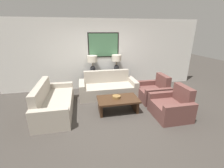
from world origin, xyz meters
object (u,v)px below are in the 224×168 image
at_px(couch_by_side, 54,103).
at_px(coffee_table, 118,102).
at_px(couch_by_back_wall, 108,88).
at_px(armchair_near_camera, 171,107).
at_px(decorative_bowl, 116,97).
at_px(console_table, 105,80).
at_px(table_lamp_left, 92,61).
at_px(armchair_near_back_wall, 154,92).
at_px(table_lamp_right, 117,60).

xyz_separation_m(couch_by_side, coffee_table, (1.79, -0.32, 0.01)).
height_order(couch_by_back_wall, armchair_near_camera, couch_by_back_wall).
xyz_separation_m(couch_by_back_wall, couch_by_side, (-1.70, -0.85, 0.00)).
xyz_separation_m(coffee_table, decorative_bowl, (-0.04, 0.05, 0.14)).
relative_size(console_table, table_lamp_left, 2.42).
bearing_deg(couch_by_side, armchair_near_back_wall, 3.86).
bearing_deg(console_table, coffee_table, -87.35).
bearing_deg(coffee_table, armchair_near_camera, -21.25).
bearing_deg(armchair_near_camera, table_lamp_left, 128.91).
height_order(coffee_table, decorative_bowl, decorative_bowl).
bearing_deg(decorative_bowl, armchair_near_back_wall, 19.02).
relative_size(console_table, couch_by_side, 0.75).
bearing_deg(armchair_near_back_wall, coffee_table, -158.75).
relative_size(couch_by_back_wall, armchair_near_back_wall, 2.09).
height_order(couch_by_side, coffee_table, couch_by_side).
distance_m(decorative_bowl, armchair_near_back_wall, 1.49).
bearing_deg(table_lamp_right, coffee_table, -101.60).
height_order(decorative_bowl, armchair_near_camera, armchair_near_camera).
bearing_deg(armchair_near_camera, couch_by_back_wall, 130.55).
distance_m(table_lamp_left, couch_by_side, 2.14).
height_order(console_table, couch_by_back_wall, couch_by_back_wall).
relative_size(decorative_bowl, armchair_near_camera, 0.24).
height_order(couch_by_back_wall, couch_by_side, same).
bearing_deg(console_table, table_lamp_right, -0.00).
relative_size(table_lamp_right, armchair_near_camera, 0.64).
bearing_deg(decorative_bowl, couch_by_back_wall, 92.56).
xyz_separation_m(couch_by_back_wall, armchair_near_back_wall, (1.45, -0.63, -0.01)).
bearing_deg(table_lamp_right, decorative_bowl, -102.97).
distance_m(table_lamp_left, armchair_near_camera, 3.17).
height_order(decorative_bowl, armchair_near_back_wall, armchair_near_back_wall).
bearing_deg(armchair_near_back_wall, table_lamp_right, 127.07).
xyz_separation_m(table_lamp_left, armchair_near_camera, (1.92, -2.37, -0.87)).
distance_m(table_lamp_left, coffee_table, 2.10).
bearing_deg(console_table, couch_by_back_wall, -90.00).
xyz_separation_m(table_lamp_left, couch_by_back_wall, (0.46, -0.68, -0.86)).
height_order(table_lamp_right, armchair_near_camera, table_lamp_right).
bearing_deg(console_table, couch_by_side, -138.24).
height_order(couch_by_back_wall, coffee_table, couch_by_back_wall).
bearing_deg(coffee_table, table_lamp_left, 106.58).
xyz_separation_m(table_lamp_left, armchair_near_back_wall, (1.92, -1.31, -0.87)).
xyz_separation_m(table_lamp_right, couch_by_side, (-2.17, -1.52, -0.86)).
xyz_separation_m(table_lamp_left, table_lamp_right, (0.93, 0.00, 0.00)).
xyz_separation_m(console_table, table_lamp_left, (-0.46, -0.00, 0.78)).
bearing_deg(couch_by_back_wall, coffee_table, -85.82).
xyz_separation_m(table_lamp_right, coffee_table, (-0.38, -1.84, -0.85)).
distance_m(table_lamp_right, armchair_near_camera, 2.71).
bearing_deg(armchair_near_camera, coffee_table, 158.75).
relative_size(couch_by_back_wall, decorative_bowl, 8.54).
bearing_deg(armchair_near_back_wall, table_lamp_left, 145.64).
bearing_deg(table_lamp_left, couch_by_back_wall, -55.57).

